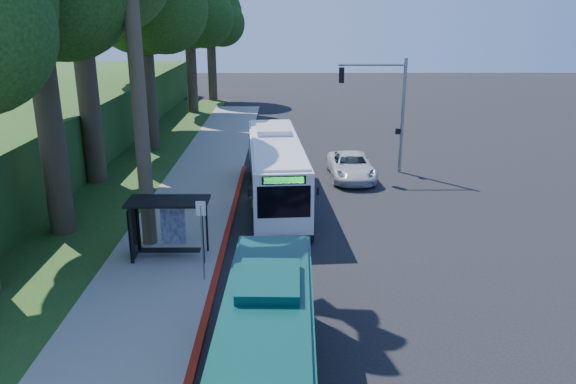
{
  "coord_description": "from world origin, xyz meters",
  "views": [
    {
      "loc": [
        -2.4,
        -23.89,
        9.6
      ],
      "look_at": [
        -2.24,
        1.0,
        1.58
      ],
      "focal_mm": 35.0,
      "sensor_mm": 36.0,
      "label": 1
    }
  ],
  "objects_px": {
    "bus_shelter": "(163,217)",
    "teal_bus": "(266,370)",
    "white_bus": "(275,169)",
    "pickup": "(351,166)"
  },
  "relations": [
    {
      "from": "white_bus",
      "to": "teal_bus",
      "type": "xyz_separation_m",
      "value": [
        0.04,
        -17.02,
        -0.21
      ]
    },
    {
      "from": "bus_shelter",
      "to": "teal_bus",
      "type": "distance_m",
      "value": 10.68
    },
    {
      "from": "bus_shelter",
      "to": "teal_bus",
      "type": "xyz_separation_m",
      "value": [
        4.41,
        -9.72,
        -0.26
      ]
    },
    {
      "from": "teal_bus",
      "to": "white_bus",
      "type": "bearing_deg",
      "value": 91.52
    },
    {
      "from": "white_bus",
      "to": "pickup",
      "type": "distance_m",
      "value": 6.22
    },
    {
      "from": "teal_bus",
      "to": "pickup",
      "type": "height_order",
      "value": "teal_bus"
    },
    {
      "from": "bus_shelter",
      "to": "teal_bus",
      "type": "relative_size",
      "value": 0.3
    },
    {
      "from": "bus_shelter",
      "to": "white_bus",
      "type": "relative_size",
      "value": 0.26
    },
    {
      "from": "white_bus",
      "to": "teal_bus",
      "type": "relative_size",
      "value": 1.15
    },
    {
      "from": "teal_bus",
      "to": "pickup",
      "type": "relative_size",
      "value": 1.96
    }
  ]
}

